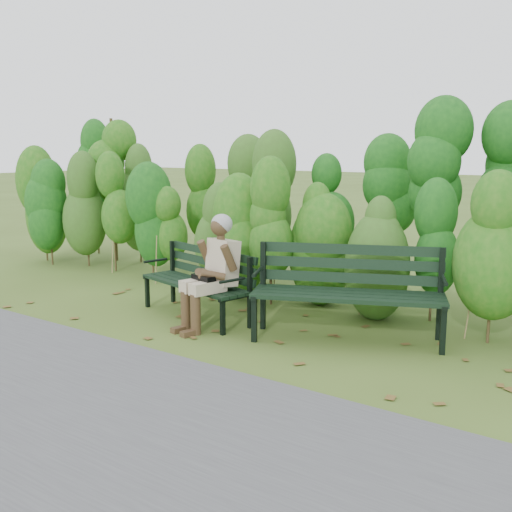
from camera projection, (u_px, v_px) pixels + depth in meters
The scene contains 7 objects.
ground at pixel (237, 331), 6.27m from camera, with size 80.00×80.00×0.00m, color #465C20.
footpath at pixel (61, 403), 4.49m from camera, with size 60.00×2.50×0.01m, color #474749.
hedge_band at pixel (325, 199), 7.54m from camera, with size 11.04×1.67×2.42m.
leaf_litter at pixel (223, 332), 6.24m from camera, with size 6.05×2.19×0.01m.
bench_left at pixel (201, 277), 6.78m from camera, with size 1.61×0.85×0.77m.
bench_right at pixel (349, 285), 5.96m from camera, with size 1.96×1.29×0.93m.
seated_woman at pixel (213, 266), 6.30m from camera, with size 0.53×0.77×1.21m.
Camera 1 is at (3.63, -4.81, 1.89)m, focal length 42.00 mm.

